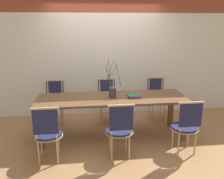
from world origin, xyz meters
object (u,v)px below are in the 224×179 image
at_px(dining_table, 112,102).
at_px(chair_far_center, 157,97).
at_px(chair_near_center, 186,125).
at_px(vase_centerpiece, 112,92).
at_px(book_stack, 134,96).

height_order(dining_table, chair_far_center, chair_far_center).
relative_size(dining_table, chair_far_center, 2.94).
bearing_deg(chair_near_center, vase_centerpiece, 145.12).
xyz_separation_m(dining_table, vase_centerpiece, (0.01, -0.00, 0.21)).
distance_m(dining_table, chair_near_center, 1.36).
xyz_separation_m(chair_near_center, chair_far_center, (-0.02, 1.54, 0.00)).
bearing_deg(chair_near_center, book_stack, 134.19).
relative_size(chair_far_center, book_stack, 3.72).
bearing_deg(book_stack, chair_near_center, -45.81).
height_order(dining_table, book_stack, book_stack).
relative_size(chair_far_center, vase_centerpiece, 1.30).
distance_m(chair_far_center, vase_centerpiece, 1.39).
relative_size(chair_near_center, chair_far_center, 1.00).
bearing_deg(dining_table, vase_centerpiece, -22.96).
distance_m(chair_near_center, chair_far_center, 1.54).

